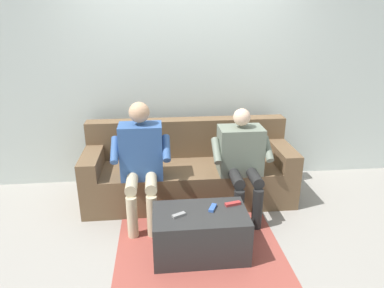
{
  "coord_description": "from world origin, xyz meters",
  "views": [
    {
      "loc": [
        0.32,
        3.34,
        1.92
      ],
      "look_at": [
        0.0,
        0.19,
        0.75
      ],
      "focal_mm": 32.38,
      "sensor_mm": 36.0,
      "label": 1
    }
  ],
  "objects_px": {
    "remote_gray": "(179,215)",
    "person_left_seated": "(241,156)",
    "remote_red": "(233,204)",
    "couch": "(189,172)",
    "person_right_seated": "(141,157)",
    "coffee_table": "(200,233)",
    "remote_blue": "(213,208)"
  },
  "relations": [
    {
      "from": "remote_gray",
      "to": "person_left_seated",
      "type": "bearing_deg",
      "value": -160.83
    },
    {
      "from": "remote_red",
      "to": "remote_gray",
      "type": "bearing_deg",
      "value": -178.26
    },
    {
      "from": "couch",
      "to": "person_right_seated",
      "type": "bearing_deg",
      "value": 36.56
    },
    {
      "from": "remote_red",
      "to": "coffee_table",
      "type": "bearing_deg",
      "value": -175.38
    },
    {
      "from": "person_left_seated",
      "to": "couch",
      "type": "bearing_deg",
      "value": -35.1
    },
    {
      "from": "couch",
      "to": "person_right_seated",
      "type": "relative_size",
      "value": 1.9
    },
    {
      "from": "couch",
      "to": "coffee_table",
      "type": "xyz_separation_m",
      "value": [
        0.0,
        1.02,
        -0.1
      ]
    },
    {
      "from": "person_left_seated",
      "to": "person_right_seated",
      "type": "height_order",
      "value": "person_right_seated"
    },
    {
      "from": "couch",
      "to": "person_left_seated",
      "type": "height_order",
      "value": "person_left_seated"
    },
    {
      "from": "person_right_seated",
      "to": "remote_blue",
      "type": "height_order",
      "value": "person_right_seated"
    },
    {
      "from": "person_left_seated",
      "to": "person_right_seated",
      "type": "xyz_separation_m",
      "value": [
        0.99,
        0.02,
        0.04
      ]
    },
    {
      "from": "person_left_seated",
      "to": "coffee_table",
      "type": "bearing_deg",
      "value": 53.53
    },
    {
      "from": "coffee_table",
      "to": "remote_red",
      "type": "height_order",
      "value": "remote_red"
    },
    {
      "from": "couch",
      "to": "coffee_table",
      "type": "height_order",
      "value": "couch"
    },
    {
      "from": "person_right_seated",
      "to": "coffee_table",
      "type": "bearing_deg",
      "value": 127.27
    },
    {
      "from": "person_left_seated",
      "to": "remote_gray",
      "type": "xyz_separation_m",
      "value": [
        0.68,
        0.7,
        -0.2
      ]
    },
    {
      "from": "couch",
      "to": "remote_blue",
      "type": "bearing_deg",
      "value": 96.53
    },
    {
      "from": "person_left_seated",
      "to": "remote_red",
      "type": "distance_m",
      "value": 0.64
    },
    {
      "from": "coffee_table",
      "to": "remote_gray",
      "type": "distance_m",
      "value": 0.28
    },
    {
      "from": "person_right_seated",
      "to": "remote_red",
      "type": "distance_m",
      "value": 1.0
    },
    {
      "from": "couch",
      "to": "remote_blue",
      "type": "height_order",
      "value": "couch"
    },
    {
      "from": "couch",
      "to": "remote_gray",
      "type": "distance_m",
      "value": 1.07
    },
    {
      "from": "person_left_seated",
      "to": "person_right_seated",
      "type": "distance_m",
      "value": 0.99
    },
    {
      "from": "coffee_table",
      "to": "couch",
      "type": "bearing_deg",
      "value": -90.0
    },
    {
      "from": "couch",
      "to": "remote_red",
      "type": "xyz_separation_m",
      "value": [
        -0.29,
        0.92,
        0.11
      ]
    },
    {
      "from": "coffee_table",
      "to": "remote_gray",
      "type": "height_order",
      "value": "remote_gray"
    },
    {
      "from": "person_right_seated",
      "to": "remote_blue",
      "type": "relative_size",
      "value": 10.02
    },
    {
      "from": "person_right_seated",
      "to": "remote_gray",
      "type": "xyz_separation_m",
      "value": [
        -0.32,
        0.68,
        -0.24
      ]
    },
    {
      "from": "person_right_seated",
      "to": "person_left_seated",
      "type": "bearing_deg",
      "value": -178.89
    },
    {
      "from": "couch",
      "to": "person_right_seated",
      "type": "height_order",
      "value": "person_right_seated"
    },
    {
      "from": "person_left_seated",
      "to": "remote_gray",
      "type": "height_order",
      "value": "person_left_seated"
    },
    {
      "from": "couch",
      "to": "remote_red",
      "type": "relative_size",
      "value": 16.24
    }
  ]
}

